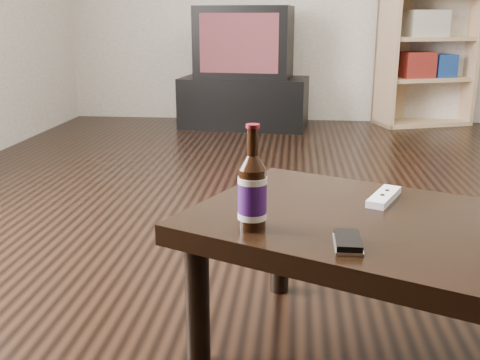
# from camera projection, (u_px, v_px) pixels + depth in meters

# --- Properties ---
(floor) EXTENTS (5.00, 6.00, 0.01)m
(floor) POSITION_uv_depth(u_px,v_px,m) (389.00, 246.00, 2.34)
(floor) COLOR black
(floor) RESTS_ON ground
(tv_stand) EXTENTS (1.11, 0.64, 0.43)m
(tv_stand) POSITION_uv_depth(u_px,v_px,m) (244.00, 102.00, 4.85)
(tv_stand) COLOR black
(tv_stand) RESTS_ON floor
(tv) EXTENTS (0.83, 0.56, 0.59)m
(tv) POSITION_uv_depth(u_px,v_px,m) (244.00, 42.00, 4.71)
(tv) COLOR black
(tv) RESTS_ON tv_stand
(bookshelf) EXTENTS (0.88, 0.61, 1.49)m
(bookshelf) POSITION_uv_depth(u_px,v_px,m) (426.00, 35.00, 4.85)
(bookshelf) COLOR tan
(bookshelf) RESTS_ON floor
(coffee_table) EXTENTS (1.27, 1.04, 0.41)m
(coffee_table) POSITION_uv_depth(u_px,v_px,m) (408.00, 245.00, 1.41)
(coffee_table) COLOR black
(coffee_table) RESTS_ON floor
(beer_bottle) EXTENTS (0.08, 0.08, 0.26)m
(beer_bottle) POSITION_uv_depth(u_px,v_px,m) (252.00, 193.00, 1.35)
(beer_bottle) COLOR black
(beer_bottle) RESTS_ON coffee_table
(phone) EXTENTS (0.06, 0.12, 0.02)m
(phone) POSITION_uv_depth(u_px,v_px,m) (348.00, 242.00, 1.27)
(phone) COLOR silver
(phone) RESTS_ON coffee_table
(remote) EXTENTS (0.12, 0.19, 0.02)m
(remote) POSITION_uv_depth(u_px,v_px,m) (384.00, 197.00, 1.58)
(remote) COLOR white
(remote) RESTS_ON coffee_table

